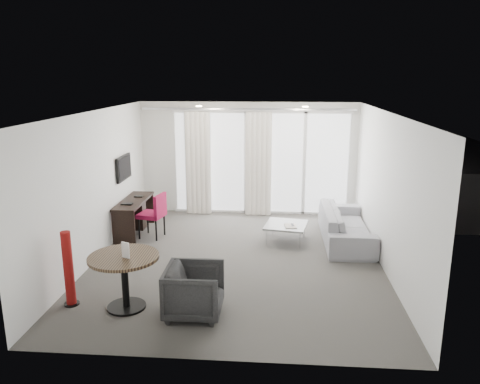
# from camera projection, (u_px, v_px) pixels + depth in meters

# --- Properties ---
(floor) EXTENTS (5.00, 6.00, 0.00)m
(floor) POSITION_uv_depth(u_px,v_px,m) (237.00, 260.00, 8.29)
(floor) COLOR #474440
(floor) RESTS_ON ground
(ceiling) EXTENTS (5.00, 6.00, 0.00)m
(ceiling) POSITION_uv_depth(u_px,v_px,m) (237.00, 112.00, 7.66)
(ceiling) COLOR white
(ceiling) RESTS_ON ground
(wall_left) EXTENTS (0.00, 6.00, 2.60)m
(wall_left) POSITION_uv_depth(u_px,v_px,m) (95.00, 187.00, 8.16)
(wall_left) COLOR silver
(wall_left) RESTS_ON ground
(wall_right) EXTENTS (0.00, 6.00, 2.60)m
(wall_right) POSITION_uv_depth(u_px,v_px,m) (387.00, 192.00, 7.78)
(wall_right) COLOR silver
(wall_right) RESTS_ON ground
(wall_front) EXTENTS (5.00, 0.00, 2.60)m
(wall_front) POSITION_uv_depth(u_px,v_px,m) (214.00, 255.00, 5.07)
(wall_front) COLOR silver
(wall_front) RESTS_ON ground
(window_panel) EXTENTS (4.00, 0.02, 2.38)m
(window_panel) POSITION_uv_depth(u_px,v_px,m) (261.00, 163.00, 10.86)
(window_panel) COLOR white
(window_panel) RESTS_ON ground
(window_frame) EXTENTS (4.10, 0.06, 2.44)m
(window_frame) POSITION_uv_depth(u_px,v_px,m) (261.00, 163.00, 10.85)
(window_frame) COLOR white
(window_frame) RESTS_ON ground
(curtain_left) EXTENTS (0.60, 0.20, 2.38)m
(curtain_left) POSITION_uv_depth(u_px,v_px,m) (198.00, 163.00, 10.81)
(curtain_left) COLOR silver
(curtain_left) RESTS_ON ground
(curtain_right) EXTENTS (0.60, 0.20, 2.38)m
(curtain_right) POSITION_uv_depth(u_px,v_px,m) (258.00, 164.00, 10.70)
(curtain_right) COLOR silver
(curtain_right) RESTS_ON ground
(curtain_track) EXTENTS (4.80, 0.04, 0.04)m
(curtain_track) POSITION_uv_depth(u_px,v_px,m) (248.00, 109.00, 10.42)
(curtain_track) COLOR #B2B2B7
(curtain_track) RESTS_ON ceiling
(downlight_a) EXTENTS (0.12, 0.12, 0.02)m
(downlight_a) POSITION_uv_depth(u_px,v_px,m) (199.00, 106.00, 9.27)
(downlight_a) COLOR #FFE0B2
(downlight_a) RESTS_ON ceiling
(downlight_b) EXTENTS (0.12, 0.12, 0.02)m
(downlight_b) POSITION_uv_depth(u_px,v_px,m) (305.00, 107.00, 9.11)
(downlight_b) COLOR #FFE0B2
(downlight_b) RESTS_ON ceiling
(desk) EXTENTS (0.47, 1.49, 0.70)m
(desk) POSITION_uv_depth(u_px,v_px,m) (134.00, 217.00, 9.65)
(desk) COLOR black
(desk) RESTS_ON floor
(tv) EXTENTS (0.05, 0.80, 0.50)m
(tv) POSITION_uv_depth(u_px,v_px,m) (124.00, 168.00, 9.55)
(tv) COLOR black
(tv) RESTS_ON wall_left
(desk_chair) EXTENTS (0.58, 0.56, 0.91)m
(desk_chair) POSITION_uv_depth(u_px,v_px,m) (151.00, 215.00, 9.38)
(desk_chair) COLOR maroon
(desk_chair) RESTS_ON floor
(round_table) EXTENTS (1.14, 1.14, 0.78)m
(round_table) POSITION_uv_depth(u_px,v_px,m) (125.00, 282.00, 6.52)
(round_table) COLOR #3B2B1A
(round_table) RESTS_ON floor
(menu_card) EXTENTS (0.12, 0.07, 0.22)m
(menu_card) POSITION_uv_depth(u_px,v_px,m) (126.00, 262.00, 6.37)
(menu_card) COLOR white
(menu_card) RESTS_ON round_table
(red_lamp) EXTENTS (0.27, 0.27, 1.10)m
(red_lamp) POSITION_uv_depth(u_px,v_px,m) (68.00, 269.00, 6.57)
(red_lamp) COLOR maroon
(red_lamp) RESTS_ON floor
(tub_armchair) EXTENTS (0.78, 0.75, 0.70)m
(tub_armchair) POSITION_uv_depth(u_px,v_px,m) (194.00, 291.00, 6.34)
(tub_armchair) COLOR black
(tub_armchair) RESTS_ON floor
(coffee_table) EXTENTS (0.91, 0.91, 0.35)m
(coffee_table) POSITION_uv_depth(u_px,v_px,m) (286.00, 233.00, 9.21)
(coffee_table) COLOR gray
(coffee_table) RESTS_ON floor
(remote) EXTENTS (0.07, 0.17, 0.02)m
(remote) POSITION_uv_depth(u_px,v_px,m) (293.00, 225.00, 9.07)
(remote) COLOR black
(remote) RESTS_ON coffee_table
(magazine) EXTENTS (0.22, 0.27, 0.01)m
(magazine) POSITION_uv_depth(u_px,v_px,m) (291.00, 226.00, 9.03)
(magazine) COLOR gray
(magazine) RESTS_ON coffee_table
(sofa) EXTENTS (0.88, 2.24, 0.65)m
(sofa) POSITION_uv_depth(u_px,v_px,m) (346.00, 225.00, 9.19)
(sofa) COLOR gray
(sofa) RESTS_ON floor
(terrace_slab) EXTENTS (5.60, 3.00, 0.12)m
(terrace_slab) POSITION_uv_depth(u_px,v_px,m) (262.00, 199.00, 12.63)
(terrace_slab) COLOR #4D4D50
(terrace_slab) RESTS_ON ground
(rattan_chair_a) EXTENTS (0.73, 0.73, 0.89)m
(rattan_chair_a) POSITION_uv_depth(u_px,v_px,m) (292.00, 183.00, 12.27)
(rattan_chair_a) COLOR brown
(rattan_chair_a) RESTS_ON terrace_slab
(rattan_chair_b) EXTENTS (0.62, 0.62, 0.90)m
(rattan_chair_b) POSITION_uv_depth(u_px,v_px,m) (321.00, 178.00, 12.79)
(rattan_chair_b) COLOR brown
(rattan_chair_b) RESTS_ON terrace_slab
(rattan_table) EXTENTS (0.63, 0.63, 0.53)m
(rattan_table) POSITION_uv_depth(u_px,v_px,m) (294.00, 193.00, 11.94)
(rattan_table) COLOR brown
(rattan_table) RESTS_ON terrace_slab
(balustrade) EXTENTS (5.50, 0.06, 1.05)m
(balustrade) POSITION_uv_depth(u_px,v_px,m) (264.00, 168.00, 13.90)
(balustrade) COLOR #B2B2B7
(balustrade) RESTS_ON terrace_slab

